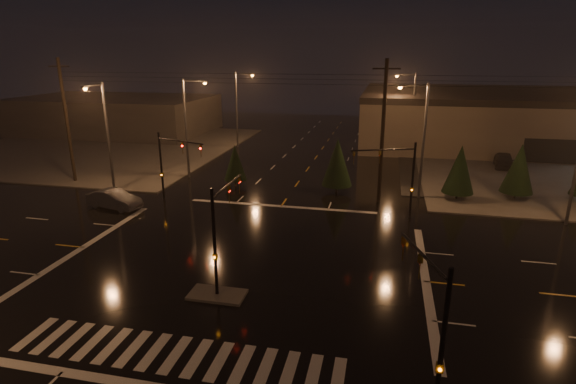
# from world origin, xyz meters

# --- Properties ---
(ground) EXTENTS (140.00, 140.00, 0.00)m
(ground) POSITION_xyz_m (0.00, 0.00, 0.00)
(ground) COLOR black
(ground) RESTS_ON ground
(sidewalk_nw) EXTENTS (36.00, 36.00, 0.12)m
(sidewalk_nw) POSITION_xyz_m (-30.00, 30.00, 0.06)
(sidewalk_nw) COLOR #47443F
(sidewalk_nw) RESTS_ON ground
(median_island) EXTENTS (3.00, 1.60, 0.15)m
(median_island) POSITION_xyz_m (0.00, -4.00, 0.07)
(median_island) COLOR #47443F
(median_island) RESTS_ON ground
(crosswalk) EXTENTS (15.00, 2.60, 0.01)m
(crosswalk) POSITION_xyz_m (0.00, -9.00, 0.01)
(crosswalk) COLOR beige
(crosswalk) RESTS_ON ground
(stop_bar_far) EXTENTS (16.00, 0.50, 0.01)m
(stop_bar_far) POSITION_xyz_m (0.00, 11.00, 0.01)
(stop_bar_far) COLOR beige
(stop_bar_far) RESTS_ON ground
(commercial_block) EXTENTS (30.00, 18.00, 5.60)m
(commercial_block) POSITION_xyz_m (-35.00, 42.00, 2.80)
(commercial_block) COLOR #393632
(commercial_block) RESTS_ON ground
(signal_mast_median) EXTENTS (0.25, 4.59, 6.00)m
(signal_mast_median) POSITION_xyz_m (0.00, -3.07, 3.75)
(signal_mast_median) COLOR black
(signal_mast_median) RESTS_ON ground
(signal_mast_ne) EXTENTS (4.84, 1.86, 6.00)m
(signal_mast_ne) POSITION_xyz_m (9.50, 10.14, 3.79)
(signal_mast_ne) COLOR black
(signal_mast_ne) RESTS_ON ground
(signal_mast_nw) EXTENTS (4.84, 1.86, 6.00)m
(signal_mast_nw) POSITION_xyz_m (-9.50, 10.14, 3.79)
(signal_mast_nw) COLOR black
(signal_mast_nw) RESTS_ON ground
(signal_mast_se) EXTENTS (1.55, 3.87, 6.00)m
(signal_mast_se) POSITION_xyz_m (10.23, -9.75, 3.71)
(signal_mast_se) COLOR black
(signal_mast_se) RESTS_ON ground
(streetlight_1) EXTENTS (2.77, 0.32, 10.00)m
(streetlight_1) POSITION_xyz_m (-11.18, 18.00, 5.80)
(streetlight_1) COLOR #38383A
(streetlight_1) RESTS_ON ground
(streetlight_2) EXTENTS (2.77, 0.32, 10.00)m
(streetlight_2) POSITION_xyz_m (-11.18, 34.00, 5.80)
(streetlight_2) COLOR #38383A
(streetlight_2) RESTS_ON ground
(streetlight_3) EXTENTS (2.77, 0.32, 10.00)m
(streetlight_3) POSITION_xyz_m (11.18, 16.00, 5.80)
(streetlight_3) COLOR #38383A
(streetlight_3) RESTS_ON ground
(streetlight_4) EXTENTS (2.77, 0.32, 10.00)m
(streetlight_4) POSITION_xyz_m (11.18, 36.00, 5.80)
(streetlight_4) COLOR #38383A
(streetlight_4) RESTS_ON ground
(streetlight_5) EXTENTS (0.32, 2.77, 10.00)m
(streetlight_5) POSITION_xyz_m (-16.00, 11.18, 5.80)
(streetlight_5) COLOR #38383A
(streetlight_5) RESTS_ON ground
(utility_pole_0) EXTENTS (2.20, 0.32, 12.00)m
(utility_pole_0) POSITION_xyz_m (-22.00, 14.00, 6.13)
(utility_pole_0) COLOR black
(utility_pole_0) RESTS_ON ground
(utility_pole_1) EXTENTS (2.20, 0.32, 12.00)m
(utility_pole_1) POSITION_xyz_m (8.00, 14.00, 6.13)
(utility_pole_1) COLOR black
(utility_pole_1) RESTS_ON ground
(conifer_0) EXTENTS (2.69, 2.69, 4.90)m
(conifer_0) POSITION_xyz_m (14.72, 15.99, 2.80)
(conifer_0) COLOR black
(conifer_0) RESTS_ON ground
(conifer_1) EXTENTS (2.75, 2.75, 4.99)m
(conifer_1) POSITION_xyz_m (19.76, 17.19, 2.84)
(conifer_1) COLOR black
(conifer_1) RESTS_ON ground
(conifer_3) EXTENTS (2.17, 2.17, 4.08)m
(conifer_3) POSITION_xyz_m (-5.64, 15.80, 2.39)
(conifer_3) COLOR black
(conifer_3) RESTS_ON ground
(conifer_4) EXTENTS (2.79, 2.79, 5.05)m
(conifer_4) POSITION_xyz_m (4.11, 16.00, 2.87)
(conifer_4) COLOR black
(conifer_4) RESTS_ON ground
(car_parked) EXTENTS (2.65, 5.14, 1.67)m
(car_parked) POSITION_xyz_m (21.45, 29.26, 0.84)
(car_parked) COLOR black
(car_parked) RESTS_ON ground
(car_crossing) EXTENTS (5.00, 2.55, 1.57)m
(car_crossing) POSITION_xyz_m (-13.45, 7.57, 0.78)
(car_crossing) COLOR #4E5155
(car_crossing) RESTS_ON ground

